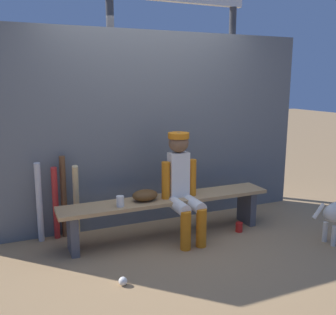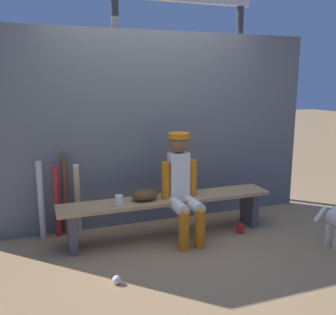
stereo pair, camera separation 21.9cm
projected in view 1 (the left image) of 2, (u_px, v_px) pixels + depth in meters
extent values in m
plane|color=#9E7A51|center=(168.00, 236.00, 4.20)|extent=(30.00, 30.00, 0.00)
cube|color=#595E63|center=(151.00, 130.00, 4.44)|extent=(4.06, 0.03, 2.27)
cube|color=tan|center=(168.00, 199.00, 4.11)|extent=(2.38, 0.36, 0.04)
cube|color=#4C4C51|center=(73.00, 233.00, 3.76)|extent=(0.08, 0.29, 0.41)
cube|color=#4C4C51|center=(247.00, 207.00, 4.56)|extent=(0.08, 0.29, 0.41)
cube|color=silver|center=(178.00, 175.00, 4.11)|extent=(0.22, 0.13, 0.49)
sphere|color=brown|center=(179.00, 143.00, 4.04)|extent=(0.22, 0.22, 0.22)
cylinder|color=orange|center=(179.00, 135.00, 4.02)|extent=(0.23, 0.23, 0.06)
cylinder|color=silver|center=(178.00, 206.00, 3.96)|extent=(0.13, 0.38, 0.13)
cylinder|color=orange|center=(186.00, 231.00, 3.83)|extent=(0.11, 0.11, 0.41)
cylinder|color=orange|center=(166.00, 181.00, 4.04)|extent=(0.09, 0.09, 0.42)
cylinder|color=silver|center=(193.00, 204.00, 4.03)|extent=(0.13, 0.38, 0.13)
cylinder|color=orange|center=(201.00, 228.00, 3.90)|extent=(0.11, 0.11, 0.41)
cylinder|color=orange|center=(192.00, 178.00, 4.16)|extent=(0.09, 0.09, 0.42)
ellipsoid|color=#593819|center=(145.00, 195.00, 4.00)|extent=(0.28, 0.20, 0.12)
cylinder|color=tan|center=(76.00, 201.00, 4.10)|extent=(0.09, 0.26, 0.84)
cylinder|color=brown|center=(64.00, 197.00, 4.08)|extent=(0.07, 0.13, 0.93)
cylinder|color=#B22323|center=(56.00, 204.00, 4.03)|extent=(0.07, 0.17, 0.83)
cylinder|color=#B7B7BC|center=(39.00, 203.00, 3.95)|extent=(0.06, 0.15, 0.89)
sphere|color=white|center=(123.00, 281.00, 3.18)|extent=(0.07, 0.07, 0.07)
cylinder|color=red|center=(239.00, 227.00, 4.31)|extent=(0.08, 0.08, 0.11)
cylinder|color=silver|center=(120.00, 201.00, 3.81)|extent=(0.08, 0.08, 0.11)
cylinder|color=#3F3F42|center=(113.00, 107.00, 4.90)|extent=(0.10, 0.10, 2.73)
cylinder|color=#3F3F42|center=(230.00, 104.00, 5.59)|extent=(0.10, 0.10, 2.73)
cylinder|color=beige|center=(318.00, 211.00, 3.86)|extent=(0.15, 0.04, 0.16)
cylinder|color=beige|center=(325.00, 232.00, 4.04)|extent=(0.05, 0.05, 0.22)
cylinder|color=beige|center=(334.00, 236.00, 3.93)|extent=(0.05, 0.05, 0.22)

